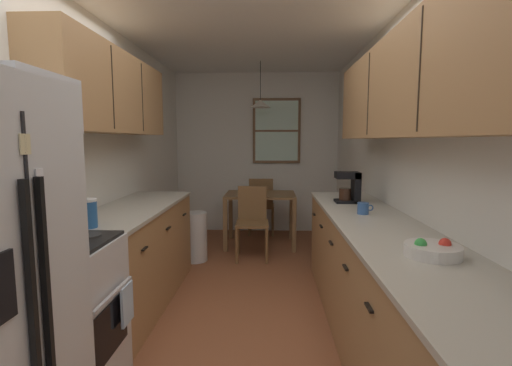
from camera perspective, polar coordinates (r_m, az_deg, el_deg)
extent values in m
plane|color=brown|center=(3.70, -1.45, -17.03)|extent=(12.00, 12.00, 0.00)
cube|color=white|center=(3.73, -22.69, 2.92)|extent=(0.10, 9.00, 2.55)
cube|color=white|center=(3.57, 20.69, 2.86)|extent=(0.10, 9.00, 2.55)
cube|color=white|center=(6.04, 0.13, 4.64)|extent=(4.40, 0.10, 2.55)
cube|color=white|center=(3.56, -1.59, 24.71)|extent=(4.40, 9.00, 0.08)
cube|color=black|center=(1.62, -30.65, -19.04)|extent=(0.01, 0.01, 1.54)
cube|color=black|center=(1.58, -31.03, -19.68)|extent=(0.02, 0.02, 1.10)
cube|color=black|center=(1.64, -29.42, -18.59)|extent=(0.02, 0.02, 1.10)
cube|color=beige|center=(1.47, -32.10, 5.12)|extent=(0.01, 0.05, 0.07)
cube|color=white|center=(1.53, -30.49, 1.00)|extent=(0.01, 0.04, 0.05)
cube|color=silver|center=(2.51, -28.46, -18.49)|extent=(0.62, 0.61, 0.90)
cube|color=black|center=(2.39, -21.48, -20.27)|extent=(0.01, 0.43, 0.30)
cube|color=silver|center=(2.29, -21.11, -15.66)|extent=(0.02, 0.49, 0.02)
cube|color=black|center=(2.36, -29.08, -8.26)|extent=(0.59, 0.58, 0.02)
cube|color=silver|center=(2.50, -34.73, -5.71)|extent=(0.06, 0.61, 0.20)
cylinder|color=#2D2D2D|center=(2.33, -33.81, -8.38)|extent=(0.15, 0.15, 0.01)
cylinder|color=#2D2D2D|center=(2.54, -30.25, -6.97)|extent=(0.15, 0.15, 0.01)
cylinder|color=#2D2D2D|center=(2.17, -27.76, -9.00)|extent=(0.15, 0.15, 0.01)
cylinder|color=#2D2D2D|center=(2.40, -24.56, -7.40)|extent=(0.15, 0.15, 0.01)
cube|color=silver|center=(2.36, -32.67, 10.39)|extent=(0.38, 0.58, 0.32)
cube|color=black|center=(2.21, -29.34, 10.93)|extent=(0.01, 0.35, 0.20)
cube|color=#2D2D33|center=(2.43, -26.15, 10.62)|extent=(0.01, 0.12, 0.20)
cube|color=#A87A4C|center=(3.58, -18.19, -10.76)|extent=(0.60, 1.87, 0.87)
cube|color=#B7B2A3|center=(3.47, -18.45, -3.64)|extent=(0.63, 1.89, 0.03)
cube|color=black|center=(2.83, -16.82, -9.69)|extent=(0.02, 0.10, 0.01)
cube|color=black|center=(3.41, -13.39, -6.83)|extent=(0.02, 0.10, 0.01)
cube|color=black|center=(4.00, -10.99, -4.79)|extent=(0.02, 0.10, 0.01)
cube|color=#A87A4C|center=(3.45, -21.60, 12.78)|extent=(0.32, 1.97, 0.67)
cube|color=#2D2319|center=(3.09, -21.25, 13.57)|extent=(0.01, 0.01, 0.62)
cube|color=#2D2319|center=(3.69, -17.15, 12.50)|extent=(0.01, 0.01, 0.62)
cube|color=#A87A4C|center=(2.82, 18.80, -15.56)|extent=(0.60, 3.31, 0.87)
cube|color=#B7B2A3|center=(2.68, 19.16, -6.61)|extent=(0.63, 3.33, 0.03)
cube|color=black|center=(1.90, 17.05, -17.93)|extent=(0.02, 0.10, 0.01)
cube|color=black|center=(2.40, 13.63, -12.57)|extent=(0.02, 0.10, 0.01)
cube|color=black|center=(2.92, 11.49, -9.06)|extent=(0.02, 0.10, 0.01)
cube|color=black|center=(3.45, 10.02, -6.60)|extent=(0.02, 0.10, 0.01)
cube|color=black|center=(3.98, 8.95, -4.80)|extent=(0.02, 0.10, 0.01)
cube|color=#A87A4C|center=(2.64, 23.28, 13.82)|extent=(0.32, 3.01, 0.67)
cube|color=#2D2319|center=(2.12, 23.97, 15.69)|extent=(0.01, 0.01, 0.62)
cube|color=#2D2319|center=(3.06, 16.95, 13.00)|extent=(0.01, 0.01, 0.62)
cube|color=brown|center=(5.19, 0.67, -1.81)|extent=(0.97, 0.72, 0.03)
cube|color=brown|center=(4.97, -4.77, -6.56)|extent=(0.06, 0.06, 0.71)
cube|color=brown|center=(4.94, 5.91, -6.64)|extent=(0.06, 0.06, 0.71)
cube|color=brown|center=(5.61, -3.94, -5.02)|extent=(0.06, 0.06, 0.71)
cube|color=brown|center=(5.59, 5.48, -5.09)|extent=(0.06, 0.06, 0.71)
cube|color=brown|center=(4.61, -0.63, -6.32)|extent=(0.41, 0.41, 0.04)
cube|color=brown|center=(4.75, -0.58, -3.18)|extent=(0.37, 0.04, 0.45)
cylinder|color=brown|center=(4.50, 1.68, -9.75)|extent=(0.04, 0.04, 0.43)
cylinder|color=brown|center=(4.50, -3.02, -9.73)|extent=(0.04, 0.04, 0.43)
cylinder|color=brown|center=(4.85, 1.60, -8.54)|extent=(0.04, 0.04, 0.43)
cylinder|color=brown|center=(4.85, -2.75, -8.52)|extent=(0.04, 0.04, 0.43)
cube|color=brown|center=(5.86, 0.82, -3.54)|extent=(0.40, 0.40, 0.04)
cube|color=brown|center=(5.65, 0.78, -1.61)|extent=(0.37, 0.03, 0.45)
cylinder|color=brown|center=(6.09, -0.87, -5.39)|extent=(0.04, 0.04, 0.43)
cylinder|color=brown|center=(6.09, 2.57, -5.41)|extent=(0.04, 0.04, 0.43)
cylinder|color=brown|center=(5.74, -1.06, -6.14)|extent=(0.04, 0.04, 0.43)
cylinder|color=brown|center=(5.73, 2.60, -6.17)|extent=(0.04, 0.04, 0.43)
cylinder|color=black|center=(5.20, 0.69, 15.55)|extent=(0.01, 0.01, 0.52)
cone|color=beige|center=(5.16, 0.69, 12.15)|extent=(0.28, 0.28, 0.10)
sphere|color=white|center=(5.16, 0.69, 12.37)|extent=(0.06, 0.06, 0.06)
cube|color=brown|center=(5.96, 3.20, 8.04)|extent=(0.76, 0.04, 1.03)
cube|color=#B2D1B7|center=(5.95, 3.20, 8.05)|extent=(0.68, 0.01, 0.95)
cube|color=brown|center=(5.95, 3.20, 8.05)|extent=(0.68, 0.02, 0.03)
cylinder|color=silver|center=(4.65, -9.37, -8.19)|extent=(0.29, 0.29, 0.60)
cylinder|color=#265999|center=(2.72, -24.62, -4.45)|extent=(0.13, 0.13, 0.18)
cylinder|color=white|center=(2.70, -24.72, -2.43)|extent=(0.13, 0.13, 0.02)
cube|color=silver|center=(2.47, -19.30, -17.22)|extent=(0.02, 0.16, 0.24)
cube|color=black|center=(3.58, 13.86, -2.75)|extent=(0.22, 0.18, 0.02)
cube|color=black|center=(3.58, 15.18, -0.65)|extent=(0.06, 0.18, 0.29)
cube|color=black|center=(3.55, 13.97, 1.18)|extent=(0.22, 0.18, 0.06)
cylinder|color=#331E14|center=(3.57, 13.58, -1.69)|extent=(0.11, 0.11, 0.11)
cylinder|color=#335999|center=(3.05, 16.21, -3.78)|extent=(0.09, 0.09, 0.09)
torus|color=#335999|center=(3.06, 17.25, -3.68)|extent=(0.05, 0.01, 0.05)
cylinder|color=silver|center=(2.09, 25.63, -9.39)|extent=(0.27, 0.27, 0.06)
cylinder|color=black|center=(2.08, 25.65, -8.99)|extent=(0.22, 0.22, 0.03)
sphere|color=red|center=(2.11, 27.17, -8.38)|extent=(0.06, 0.06, 0.06)
sphere|color=green|center=(2.05, 24.10, -8.61)|extent=(0.06, 0.06, 0.06)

